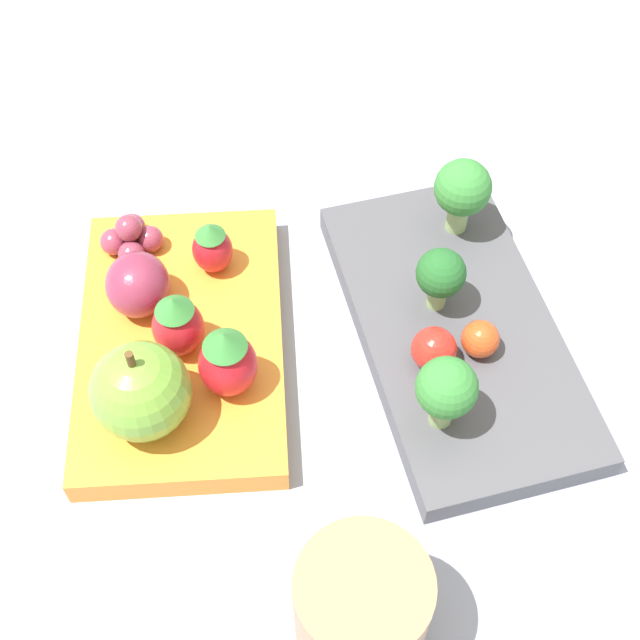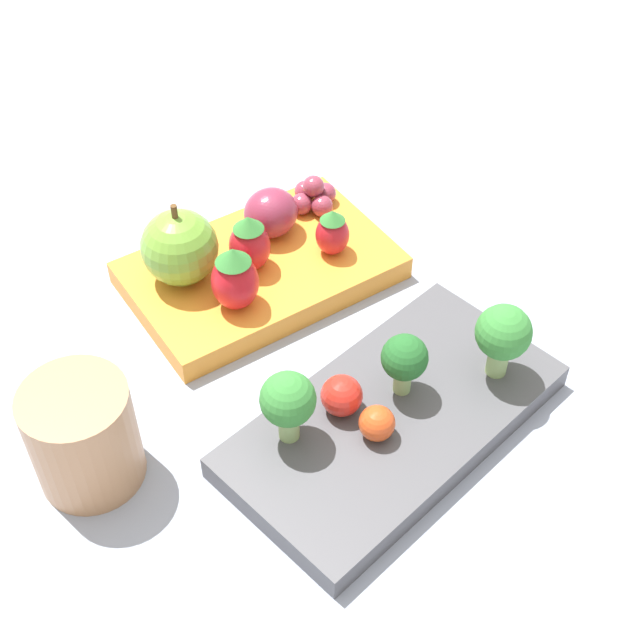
% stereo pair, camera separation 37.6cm
% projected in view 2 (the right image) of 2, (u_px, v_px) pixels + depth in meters
% --- Properties ---
extents(ground_plane, '(4.00, 4.00, 0.00)m').
position_uv_depth(ground_plane, '(318.00, 352.00, 0.62)').
color(ground_plane, '#939EB2').
extents(bento_box_savoury, '(0.24, 0.15, 0.02)m').
position_uv_depth(bento_box_savoury, '(390.00, 422.00, 0.57)').
color(bento_box_savoury, '#4C4C51').
rests_on(bento_box_savoury, ground_plane).
extents(bento_box_fruit, '(0.20, 0.13, 0.02)m').
position_uv_depth(bento_box_fruit, '(261.00, 270.00, 0.67)').
color(bento_box_fruit, orange).
rests_on(bento_box_fruit, ground_plane).
extents(broccoli_floret_0, '(0.04, 0.04, 0.06)m').
position_uv_depth(broccoli_floret_0, '(503.00, 334.00, 0.56)').
color(broccoli_floret_0, '#93B770').
rests_on(broccoli_floret_0, bento_box_savoury).
extents(broccoli_floret_1, '(0.03, 0.03, 0.05)m').
position_uv_depth(broccoli_floret_1, '(404.00, 359.00, 0.55)').
color(broccoli_floret_1, '#93B770').
rests_on(broccoli_floret_1, bento_box_savoury).
extents(broccoli_floret_2, '(0.03, 0.03, 0.05)m').
position_uv_depth(broccoli_floret_2, '(288.00, 401.00, 0.52)').
color(broccoli_floret_2, '#93B770').
rests_on(broccoli_floret_2, bento_box_savoury).
extents(cherry_tomato_0, '(0.02, 0.02, 0.02)m').
position_uv_depth(cherry_tomato_0, '(377.00, 423.00, 0.54)').
color(cherry_tomato_0, '#DB4C1E').
rests_on(cherry_tomato_0, bento_box_savoury).
extents(cherry_tomato_1, '(0.03, 0.03, 0.03)m').
position_uv_depth(cherry_tomato_1, '(342.00, 395.00, 0.55)').
color(cherry_tomato_1, red).
rests_on(cherry_tomato_1, bento_box_savoury).
extents(apple, '(0.06, 0.06, 0.06)m').
position_uv_depth(apple, '(180.00, 247.00, 0.63)').
color(apple, '#70A838').
rests_on(apple, bento_box_fruit).
extents(strawberry_0, '(0.03, 0.03, 0.04)m').
position_uv_depth(strawberry_0, '(332.00, 232.00, 0.65)').
color(strawberry_0, red).
rests_on(strawberry_0, bento_box_fruit).
extents(strawberry_1, '(0.03, 0.03, 0.05)m').
position_uv_depth(strawberry_1, '(247.00, 244.00, 0.64)').
color(strawberry_1, red).
rests_on(strawberry_1, bento_box_fruit).
extents(strawberry_2, '(0.03, 0.03, 0.05)m').
position_uv_depth(strawberry_2, '(235.00, 278.00, 0.61)').
color(strawberry_2, red).
rests_on(strawberry_2, bento_box_fruit).
extents(plum, '(0.04, 0.04, 0.04)m').
position_uv_depth(plum, '(271.00, 213.00, 0.67)').
color(plum, '#892D47').
rests_on(plum, bento_box_fruit).
extents(grape_cluster, '(0.04, 0.04, 0.03)m').
position_uv_depth(grape_cluster, '(313.00, 196.00, 0.70)').
color(grape_cluster, '#93384C').
rests_on(grape_cluster, bento_box_fruit).
extents(drinking_cup, '(0.06, 0.06, 0.07)m').
position_uv_depth(drinking_cup, '(82.00, 434.00, 0.53)').
color(drinking_cup, tan).
rests_on(drinking_cup, ground_plane).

